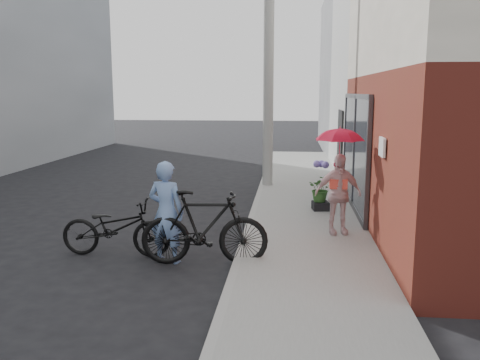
# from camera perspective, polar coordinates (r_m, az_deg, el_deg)

# --- Properties ---
(ground) EXTENTS (80.00, 80.00, 0.00)m
(ground) POSITION_cam_1_polar(r_m,az_deg,el_deg) (8.54, -6.31, -8.44)
(ground) COLOR black
(ground) RESTS_ON ground
(sidewalk) EXTENTS (2.20, 24.00, 0.12)m
(sidewalk) POSITION_cam_1_polar(r_m,az_deg,el_deg) (10.27, 7.64, -4.97)
(sidewalk) COLOR gray
(sidewalk) RESTS_ON ground
(curb) EXTENTS (0.12, 24.00, 0.12)m
(curb) POSITION_cam_1_polar(r_m,az_deg,el_deg) (10.29, 1.15, -4.84)
(curb) COLOR #9E9E99
(curb) RESTS_ON ground
(plaster_building) EXTENTS (8.00, 6.00, 7.00)m
(plaster_building) POSITION_cam_1_polar(r_m,az_deg,el_deg) (17.80, 24.16, 11.69)
(plaster_building) COLOR silver
(plaster_building) RESTS_ON ground
(east_building_far) EXTENTS (8.00, 8.00, 7.00)m
(east_building_far) POSITION_cam_1_polar(r_m,az_deg,el_deg) (24.55, 18.99, 11.28)
(east_building_far) COLOR gray
(east_building_far) RESTS_ON ground
(utility_pole) EXTENTS (0.28, 0.28, 7.00)m
(utility_pole) POSITION_cam_1_polar(r_m,az_deg,el_deg) (13.96, 3.23, 13.25)
(utility_pole) COLOR #9E9E99
(utility_pole) RESTS_ON ground
(officer) EXTENTS (0.67, 0.51, 1.62)m
(officer) POSITION_cam_1_polar(r_m,az_deg,el_deg) (8.06, -8.27, -3.58)
(officer) COLOR #7394CD
(officer) RESTS_ON ground
(bike_left) EXTENTS (1.82, 0.66, 0.95)m
(bike_left) POSITION_cam_1_polar(r_m,az_deg,el_deg) (8.59, -13.79, -5.23)
(bike_left) COLOR black
(bike_left) RESTS_ON ground
(bike_right) EXTENTS (2.02, 0.73, 1.19)m
(bike_right) POSITION_cam_1_polar(r_m,az_deg,el_deg) (7.92, -4.01, -5.37)
(bike_right) COLOR black
(bike_right) RESTS_ON ground
(kimono_woman) EXTENTS (0.91, 0.52, 1.47)m
(kimono_woman) POSITION_cam_1_polar(r_m,az_deg,el_deg) (9.34, 10.94, -1.55)
(kimono_woman) COLOR beige
(kimono_woman) RESTS_ON sidewalk
(parasol) EXTENTS (0.84, 0.84, 0.74)m
(parasol) POSITION_cam_1_polar(r_m,az_deg,el_deg) (9.19, 11.16, 5.19)
(parasol) COLOR red
(parasol) RESTS_ON kimono_woman
(planter) EXTENTS (0.39, 0.39, 0.18)m
(planter) POSITION_cam_1_polar(r_m,az_deg,el_deg) (11.27, 9.02, -2.87)
(planter) COLOR black
(planter) RESTS_ON sidewalk
(potted_plant) EXTENTS (0.53, 0.46, 0.59)m
(potted_plant) POSITION_cam_1_polar(r_m,az_deg,el_deg) (11.20, 9.07, -0.95)
(potted_plant) COLOR #2D5923
(potted_plant) RESTS_ON planter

